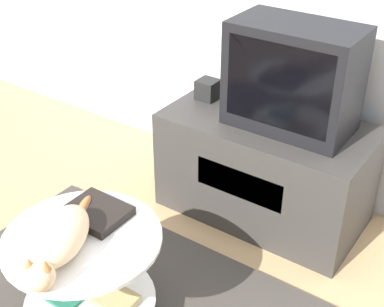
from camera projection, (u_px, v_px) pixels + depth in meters
tv_stand at (265, 168)px, 2.87m from camera, size 1.07×0.57×0.57m
tv at (293, 77)px, 2.55m from camera, size 0.61×0.35×0.52m
speaker at (208, 89)px, 2.93m from camera, size 0.11×0.11×0.11m
coffee_table at (87, 271)px, 2.17m from camera, size 0.63×0.63×0.46m
dvd_box at (96, 212)px, 2.18m from camera, size 0.25×0.21×0.04m
cat at (59, 239)px, 1.97m from camera, size 0.31×0.52×0.14m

